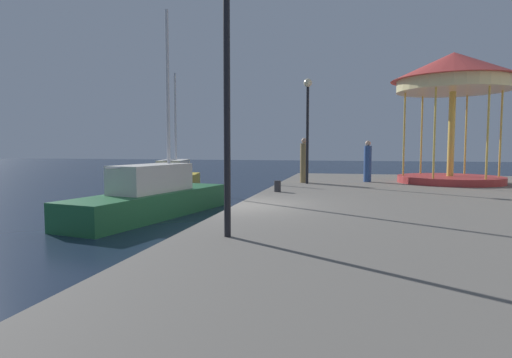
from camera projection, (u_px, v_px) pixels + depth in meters
ground_plane at (236, 232)px, 12.20m from camera, size 120.00×120.00×0.00m
quay_dock at (471, 227)px, 10.83m from camera, size 12.21×28.20×0.80m
sailboat_green at (152, 197)px, 14.83m from camera, size 3.19×7.37×7.25m
sailboat_yellow at (175, 180)px, 22.91m from camera, size 3.15×6.97×6.30m
carousel at (453, 85)px, 18.79m from camera, size 5.25×5.25×5.69m
lamp_post_mid_promenade at (227, 58)px, 7.56m from camera, size 0.36×0.36×4.70m
lamp_post_far_end at (308, 113)px, 18.49m from camera, size 0.36×0.36×4.50m
bollard_south at (277, 186)px, 15.40m from camera, size 0.24×0.24×0.40m
person_far_corner at (304, 162)px, 19.17m from camera, size 0.34×0.34×1.99m
person_near_carousel at (368, 163)px, 19.56m from camera, size 0.34×0.34×1.87m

